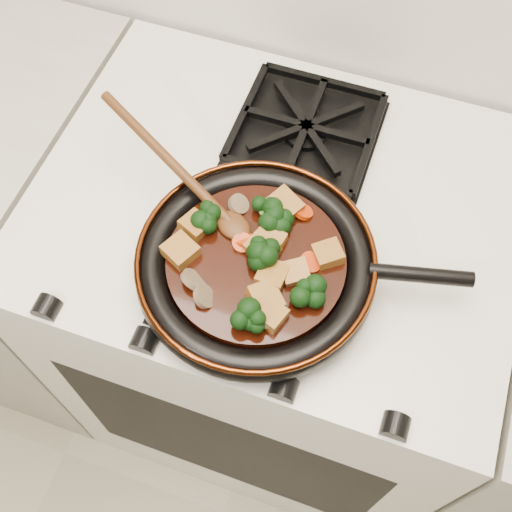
% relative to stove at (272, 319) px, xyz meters
% --- Properties ---
extents(stove, '(0.76, 0.60, 0.90)m').
position_rel_stove_xyz_m(stove, '(0.00, 0.00, 0.00)').
color(stove, silver).
rests_on(stove, ground).
extents(burner_grate_front, '(0.23, 0.23, 0.03)m').
position_rel_stove_xyz_m(burner_grate_front, '(0.00, -0.14, 0.46)').
color(burner_grate_front, black).
rests_on(burner_grate_front, stove).
extents(burner_grate_back, '(0.23, 0.23, 0.03)m').
position_rel_stove_xyz_m(burner_grate_back, '(0.00, 0.14, 0.46)').
color(burner_grate_back, black).
rests_on(burner_grate_back, stove).
extents(skillet, '(0.46, 0.34, 0.05)m').
position_rel_stove_xyz_m(skillet, '(0.01, -0.14, 0.49)').
color(skillet, black).
rests_on(skillet, burner_grate_front).
extents(braising_sauce, '(0.25, 0.25, 0.02)m').
position_rel_stove_xyz_m(braising_sauce, '(0.01, -0.14, 0.50)').
color(braising_sauce, black).
rests_on(braising_sauce, skillet).
extents(tofu_cube_0, '(0.04, 0.04, 0.02)m').
position_rel_stove_xyz_m(tofu_cube_0, '(0.02, -0.11, 0.52)').
color(tofu_cube_0, brown).
rests_on(tofu_cube_0, braising_sauce).
extents(tofu_cube_1, '(0.06, 0.06, 0.03)m').
position_rel_stove_xyz_m(tofu_cube_1, '(0.02, -0.05, 0.52)').
color(tofu_cube_1, brown).
rests_on(tofu_cube_1, braising_sauce).
extents(tofu_cube_2, '(0.05, 0.05, 0.03)m').
position_rel_stove_xyz_m(tofu_cube_2, '(0.02, -0.12, 0.52)').
color(tofu_cube_2, brown).
rests_on(tofu_cube_2, braising_sauce).
extents(tofu_cube_3, '(0.05, 0.05, 0.03)m').
position_rel_stove_xyz_m(tofu_cube_3, '(-0.09, -0.12, 0.52)').
color(tofu_cube_3, brown).
rests_on(tofu_cube_3, braising_sauce).
extents(tofu_cube_4, '(0.05, 0.05, 0.02)m').
position_rel_stove_xyz_m(tofu_cube_4, '(0.06, -0.21, 0.52)').
color(tofu_cube_4, brown).
rests_on(tofu_cube_4, braising_sauce).
extents(tofu_cube_5, '(0.06, 0.06, 0.03)m').
position_rel_stove_xyz_m(tofu_cube_5, '(0.04, -0.19, 0.52)').
color(tofu_cube_5, brown).
rests_on(tofu_cube_5, braising_sauce).
extents(tofu_cube_6, '(0.05, 0.05, 0.02)m').
position_rel_stove_xyz_m(tofu_cube_6, '(0.10, -0.10, 0.52)').
color(tofu_cube_6, brown).
rests_on(tofu_cube_6, braising_sauce).
extents(tofu_cube_7, '(0.05, 0.05, 0.02)m').
position_rel_stove_xyz_m(tofu_cube_7, '(-0.09, -0.16, 0.52)').
color(tofu_cube_7, brown).
rests_on(tofu_cube_7, braising_sauce).
extents(tofu_cube_8, '(0.04, 0.04, 0.02)m').
position_rel_stove_xyz_m(tofu_cube_8, '(0.04, -0.16, 0.52)').
color(tofu_cube_8, brown).
rests_on(tofu_cube_8, braising_sauce).
extents(tofu_cube_9, '(0.05, 0.05, 0.03)m').
position_rel_stove_xyz_m(tofu_cube_9, '(0.07, -0.14, 0.52)').
color(tofu_cube_9, brown).
rests_on(tofu_cube_9, braising_sauce).
extents(broccoli_floret_0, '(0.07, 0.07, 0.07)m').
position_rel_stove_xyz_m(broccoli_floret_0, '(0.01, -0.13, 0.52)').
color(broccoli_floret_0, black).
rests_on(broccoli_floret_0, braising_sauce).
extents(broccoli_floret_1, '(0.08, 0.08, 0.06)m').
position_rel_stove_xyz_m(broccoli_floret_1, '(0.03, -0.23, 0.52)').
color(broccoli_floret_1, black).
rests_on(broccoli_floret_1, braising_sauce).
extents(broccoli_floret_2, '(0.09, 0.08, 0.08)m').
position_rel_stove_xyz_m(broccoli_floret_2, '(0.00, -0.07, 0.52)').
color(broccoli_floret_2, black).
rests_on(broccoli_floret_2, braising_sauce).
extents(broccoli_floret_3, '(0.08, 0.08, 0.06)m').
position_rel_stove_xyz_m(broccoli_floret_3, '(-0.06, -0.10, 0.52)').
color(broccoli_floret_3, black).
rests_on(broccoli_floret_3, braising_sauce).
extents(broccoli_floret_4, '(0.08, 0.08, 0.06)m').
position_rel_stove_xyz_m(broccoli_floret_4, '(0.02, -0.07, 0.52)').
color(broccoli_floret_4, black).
rests_on(broccoli_floret_4, braising_sauce).
extents(broccoli_floret_5, '(0.07, 0.08, 0.07)m').
position_rel_stove_xyz_m(broccoli_floret_5, '(0.09, -0.17, 0.52)').
color(broccoli_floret_5, black).
rests_on(broccoli_floret_5, braising_sauce).
extents(carrot_coin_0, '(0.03, 0.03, 0.02)m').
position_rel_stove_xyz_m(carrot_coin_0, '(-0.01, -0.12, 0.51)').
color(carrot_coin_0, '#AD2A04').
rests_on(carrot_coin_0, braising_sauce).
extents(carrot_coin_1, '(0.03, 0.03, 0.02)m').
position_rel_stove_xyz_m(carrot_coin_1, '(0.08, -0.12, 0.51)').
color(carrot_coin_1, '#AD2A04').
rests_on(carrot_coin_1, braising_sauce).
extents(carrot_coin_2, '(0.03, 0.03, 0.02)m').
position_rel_stove_xyz_m(carrot_coin_2, '(-0.01, -0.12, 0.51)').
color(carrot_coin_2, '#AD2A04').
rests_on(carrot_coin_2, braising_sauce).
extents(carrot_coin_3, '(0.03, 0.03, 0.02)m').
position_rel_stove_xyz_m(carrot_coin_3, '(0.05, -0.04, 0.51)').
color(carrot_coin_3, '#AD2A04').
rests_on(carrot_coin_3, braising_sauce).
extents(mushroom_slice_0, '(0.03, 0.03, 0.02)m').
position_rel_stove_xyz_m(mushroom_slice_0, '(-0.04, -0.06, 0.52)').
color(mushroom_slice_0, brown).
rests_on(mushroom_slice_0, braising_sauce).
extents(mushroom_slice_1, '(0.04, 0.03, 0.03)m').
position_rel_stove_xyz_m(mushroom_slice_1, '(0.05, -0.22, 0.52)').
color(mushroom_slice_1, brown).
rests_on(mushroom_slice_1, braising_sauce).
extents(mushroom_slice_2, '(0.04, 0.04, 0.03)m').
position_rel_stove_xyz_m(mushroom_slice_2, '(-0.03, -0.22, 0.52)').
color(mushroom_slice_2, brown).
rests_on(mushroom_slice_2, braising_sauce).
extents(mushroom_slice_3, '(0.05, 0.05, 0.03)m').
position_rel_stove_xyz_m(mushroom_slice_3, '(-0.06, -0.20, 0.52)').
color(mushroom_slice_3, brown).
rests_on(mushroom_slice_3, braising_sauce).
extents(wooden_spoon, '(0.16, 0.10, 0.27)m').
position_rel_stove_xyz_m(wooden_spoon, '(-0.11, -0.06, 0.53)').
color(wooden_spoon, '#48260F').
rests_on(wooden_spoon, braising_sauce).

